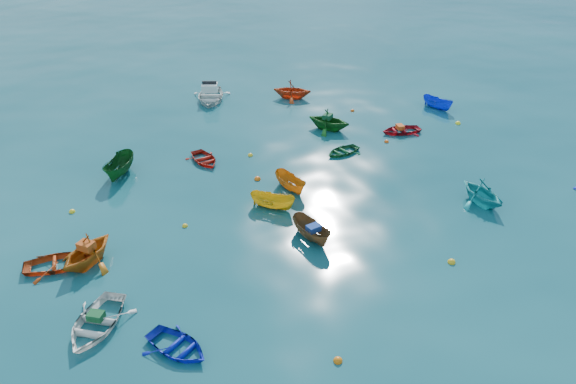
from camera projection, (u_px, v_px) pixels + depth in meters
name	position (u px, v px, depth m)	size (l,w,h in m)	color
ground	(332.00, 245.00, 27.47)	(160.00, 160.00, 0.00)	#093B45
dinghy_blue_sw	(178.00, 350.00, 21.49)	(1.97, 2.76, 0.57)	#0E1CB0
dinghy_white_near	(97.00, 327.00, 22.55)	(2.49, 3.47, 0.72)	silver
sampan_brown_mid	(311.00, 238.00, 27.97)	(1.05, 2.78, 1.07)	brown
dinghy_orange_w	(89.00, 263.00, 26.20)	(2.63, 3.05, 1.61)	#BF5E12
sampan_yellow_mid	(273.00, 208.00, 30.48)	(0.97, 2.59, 1.00)	gold
dinghy_green_e	(342.00, 153.00, 36.35)	(1.73, 2.42, 0.50)	#124F25
dinghy_cyan_se	(480.00, 203.00, 30.92)	(2.53, 2.94, 1.55)	teal
dinghy_red_nw	(59.00, 267.00, 25.98)	(2.19, 3.06, 0.63)	#B9390F
sampan_orange_n	(291.00, 189.00, 32.25)	(1.00, 2.66, 1.03)	#C36B12
dinghy_green_n	(329.00, 129.00, 39.65)	(2.61, 3.03, 1.60)	#145517
dinghy_red_ne	(401.00, 132.00, 39.20)	(1.98, 2.77, 0.58)	#A50D19
sampan_blue_far	(437.00, 108.00, 43.15)	(0.99, 2.62, 1.01)	#102DCA
dinghy_red_far	(205.00, 162.00, 35.30)	(1.90, 2.66, 0.55)	#B0190E
dinghy_orange_far	(292.00, 98.00, 45.04)	(2.59, 3.00, 1.58)	red
sampan_green_far	(121.00, 175.00, 33.78)	(1.22, 3.23, 1.25)	#0F4217
motorboat_white	(211.00, 100.00, 44.69)	(3.05, 4.26, 1.48)	silver
tarp_green_a	(96.00, 316.00, 22.38)	(0.62, 0.47, 0.30)	#134F26
tarp_blue_a	(313.00, 228.00, 27.51)	(0.64, 0.49, 0.31)	navy
tarp_orange_a	(86.00, 246.00, 25.75)	(0.72, 0.54, 0.35)	#C64814
tarp_green_b	(328.00, 116.00, 39.21)	(0.69, 0.53, 0.34)	#104323
tarp_orange_b	(400.00, 127.00, 38.96)	(0.60, 0.45, 0.29)	#DD4C16
buoy_or_a	(338.00, 361.00, 20.99)	(0.36, 0.36, 0.36)	#DC630B
buoy_ye_a	(451.00, 263.00, 26.25)	(0.37, 0.37, 0.37)	gold
buoy_ye_b	(185.00, 226.00, 28.91)	(0.30, 0.30, 0.30)	gold
buoy_or_c	(258.00, 179.00, 33.27)	(0.39, 0.39, 0.39)	#F15D0D
buoy_ye_c	(250.00, 156.00, 36.03)	(0.33, 0.33, 0.33)	yellow
buoy_or_d	(386.00, 142.00, 37.83)	(0.32, 0.32, 0.32)	#F24E0D
buoy_ye_d	(72.00, 212.00, 30.11)	(0.33, 0.33, 0.33)	yellow
buoy_or_e	(352.00, 111.00, 42.65)	(0.31, 0.31, 0.31)	#D74B0B
buoy_ye_e	(458.00, 124.00, 40.55)	(0.38, 0.38, 0.38)	yellow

